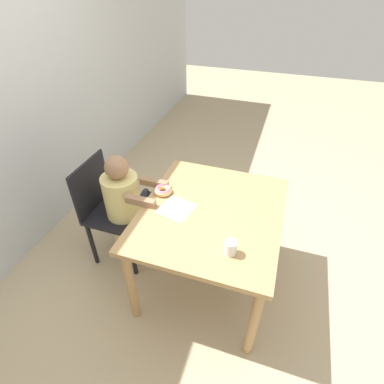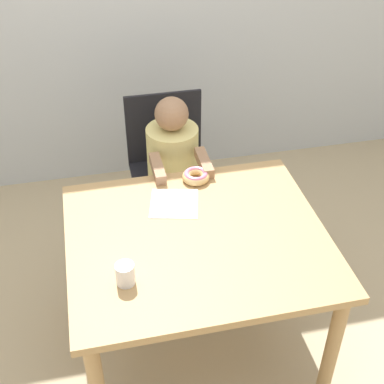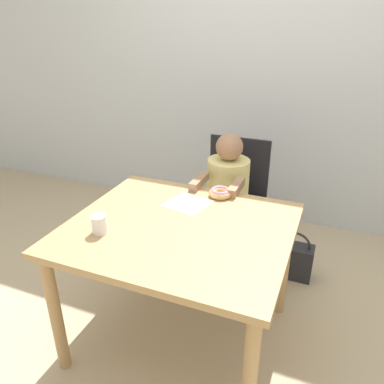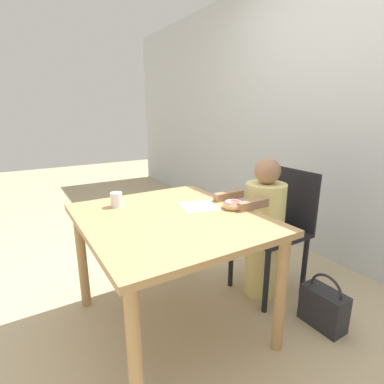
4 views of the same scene
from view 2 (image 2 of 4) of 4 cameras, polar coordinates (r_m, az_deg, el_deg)
ground_plane at (r=2.73m, az=0.46°, el=-15.90°), size 12.00×12.00×0.00m
dining_table at (r=2.27m, az=0.54°, el=-6.45°), size 1.07×0.93×0.71m
chair at (r=3.00m, az=-2.43°, el=2.23°), size 0.42×0.43×0.88m
child_figure at (r=2.89m, az=-1.99°, el=1.09°), size 0.28×0.47×0.99m
donut at (r=2.50m, az=0.42°, el=1.74°), size 0.13×0.13×0.05m
napkin at (r=2.37m, az=-1.91°, el=-1.23°), size 0.25×0.25×0.00m
handbag at (r=3.27m, az=5.80°, el=-2.16°), size 0.26×0.13×0.35m
cup at (r=2.00m, az=-7.14°, el=-8.68°), size 0.07×0.07×0.09m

